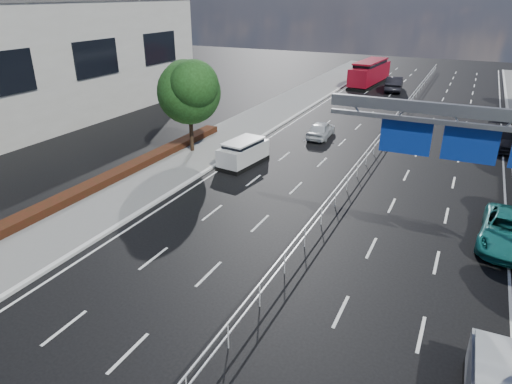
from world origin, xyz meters
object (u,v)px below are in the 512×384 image
at_px(overhead_gantry, 493,140).
at_px(white_minivan, 243,153).
at_px(near_car_silver, 321,129).
at_px(red_bus, 370,72).
at_px(near_car_dark, 394,84).
at_px(parked_car_dark, 503,138).
at_px(parked_car_teal, 509,231).

xyz_separation_m(overhead_gantry, white_minivan, (-14.18, 7.17, -4.76)).
height_order(white_minivan, near_car_silver, white_minivan).
xyz_separation_m(red_bus, near_car_dark, (3.52, -2.59, -0.71)).
xyz_separation_m(near_car_dark, parked_car_dark, (11.22, -18.28, -0.15)).
distance_m(white_minivan, near_car_dark, 30.39).
xyz_separation_m(parked_car_teal, parked_car_dark, (0.00, 16.01, -0.01)).
height_order(overhead_gantry, parked_car_teal, overhead_gantry).
bearing_deg(near_car_silver, near_car_dark, -97.24).
relative_size(white_minivan, near_car_dark, 0.80).
xyz_separation_m(overhead_gantry, parked_car_dark, (1.56, 18.94, -4.90)).
height_order(near_car_silver, parked_car_dark, parked_car_dark).
relative_size(red_bus, parked_car_teal, 2.00).
distance_m(near_car_silver, parked_car_dark, 13.48).
relative_size(near_car_dark, parked_car_dark, 1.07).
bearing_deg(parked_car_teal, red_bus, 116.32).
bearing_deg(white_minivan, parked_car_dark, 44.17).
bearing_deg(parked_car_dark, overhead_gantry, -102.25).
bearing_deg(near_car_silver, overhead_gantry, 124.08).
bearing_deg(parked_car_teal, near_car_silver, 140.67).
bearing_deg(near_car_dark, parked_car_dark, 115.11).
distance_m(white_minivan, parked_car_dark, 19.65).
distance_m(white_minivan, red_bus, 32.66).
height_order(red_bus, near_car_silver, red_bus).
height_order(red_bus, near_car_dark, red_bus).
height_order(near_car_dark, parked_car_teal, near_car_dark).
distance_m(red_bus, parked_car_teal, 39.72).
bearing_deg(near_car_dark, red_bus, -42.70).
bearing_deg(near_car_dark, parked_car_teal, 101.69).
relative_size(overhead_gantry, near_car_silver, 2.60).
bearing_deg(red_bus, white_minivan, -87.05).
height_order(white_minivan, red_bus, red_bus).
bearing_deg(parked_car_dark, parked_car_teal, -97.54).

